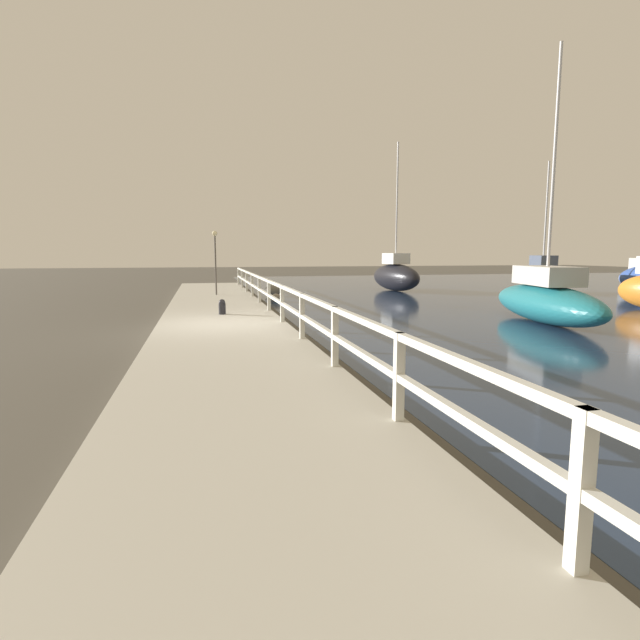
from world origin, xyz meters
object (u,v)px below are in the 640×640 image
Objects in this scene: sailboat_black at (396,276)px; sailboat_yellow at (542,277)px; mooring_bollard at (222,307)px; sailboat_teal at (546,300)px; dock_lamp at (215,251)px.

sailboat_yellow is (6.79, -3.07, -0.01)m from sailboat_black.
sailboat_teal is (9.25, -2.43, 0.23)m from mooring_bollard.
dock_lamp is 0.42× the size of sailboat_yellow.
sailboat_yellow is at bearing 0.08° from dock_lamp.
sailboat_black is at bearing 99.85° from sailboat_teal.
mooring_bollard is at bearing -137.03° from sailboat_black.
dock_lamp is at bearing 89.74° from mooring_bollard.
sailboat_yellow is (16.40, 0.02, -1.34)m from dock_lamp.
mooring_bollard is 9.57m from sailboat_teal.
mooring_bollard is 0.06× the size of sailboat_black.
mooring_bollard is 7.37m from dock_lamp.
sailboat_black is (9.64, 10.27, 0.38)m from mooring_bollard.
sailboat_black is 1.19× the size of sailboat_yellow.
sailboat_black is 7.46m from sailboat_yellow.
dock_lamp is 0.36× the size of sailboat_black.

